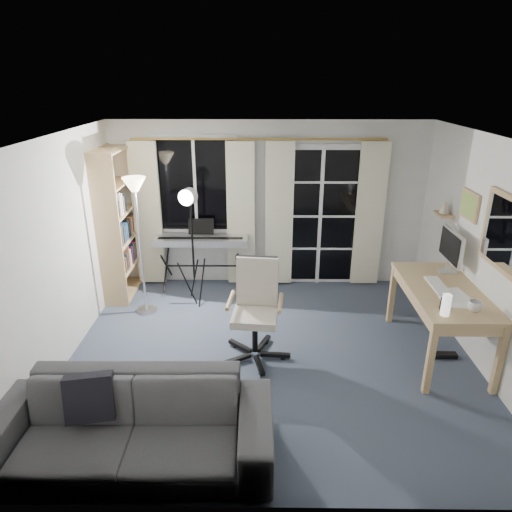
{
  "coord_description": "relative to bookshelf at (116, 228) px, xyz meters",
  "views": [
    {
      "loc": [
        -0.11,
        -4.43,
        2.95
      ],
      "look_at": [
        -0.16,
        0.35,
        1.06
      ],
      "focal_mm": 32.0,
      "sensor_mm": 36.0,
      "label": 1
    }
  ],
  "objects": [
    {
      "name": "office_chair",
      "position": [
        1.97,
        -1.52,
        -0.34
      ],
      "size": [
        0.75,
        0.77,
        1.11
      ],
      "rotation": [
        0.0,
        0.0,
        -0.1
      ],
      "color": "black",
      "rests_on": "floor"
    },
    {
      "name": "framed_print",
      "position": [
        4.36,
        -1.02,
        0.61
      ],
      "size": [
        0.03,
        0.42,
        0.32
      ],
      "color": "tan",
      "rests_on": "floor"
    },
    {
      "name": "curtains",
      "position": [
        1.99,
        0.31,
        0.11
      ],
      "size": [
        3.6,
        0.07,
        2.13
      ],
      "color": "gold",
      "rests_on": "floor"
    },
    {
      "name": "bookshelf",
      "position": [
        0.0,
        0.0,
        0.0
      ],
      "size": [
        0.34,
        0.97,
        2.08
      ],
      "rotation": [
        0.0,
        0.0,
        0.01
      ],
      "color": "tan",
      "rests_on": "floor"
    },
    {
      "name": "wall_mirror",
      "position": [
        4.35,
        -1.92,
        0.56
      ],
      "size": [
        0.04,
        0.94,
        0.74
      ],
      "color": "tan",
      "rests_on": "floor"
    },
    {
      "name": "desk_clutter",
      "position": [
        3.94,
        -1.76,
        -0.35
      ],
      "size": [
        0.48,
        0.92,
        1.02
      ],
      "rotation": [
        0.0,
        0.0,
        -0.01
      ],
      "color": "white",
      "rests_on": "desk"
    },
    {
      "name": "wall_shelf",
      "position": [
        4.29,
        -0.52,
        0.42
      ],
      "size": [
        0.16,
        0.3,
        0.18
      ],
      "color": "tan",
      "rests_on": "floor"
    },
    {
      "name": "french_door",
      "position": [
        2.88,
        0.4,
        0.04
      ],
      "size": [
        1.32,
        0.09,
        2.11
      ],
      "color": "white",
      "rests_on": "floor"
    },
    {
      "name": "window",
      "position": [
        1.08,
        0.4,
        0.51
      ],
      "size": [
        1.2,
        0.08,
        1.4
      ],
      "color": "white",
      "rests_on": "floor"
    },
    {
      "name": "keyboard_piano",
      "position": [
        1.16,
        0.13,
        -0.25
      ],
      "size": [
        1.35,
        0.66,
        0.98
      ],
      "rotation": [
        0.0,
        0.0,
        0.01
      ],
      "color": "black",
      "rests_on": "floor"
    },
    {
      "name": "torchiere_lamp",
      "position": [
        0.48,
        -0.58,
        0.47
      ],
      "size": [
        0.29,
        0.29,
        1.81
      ],
      "rotation": [
        0.0,
        0.0,
        -0.02
      ],
      "color": "#B2B2B7",
      "rests_on": "floor"
    },
    {
      "name": "monitor",
      "position": [
        4.2,
        -1.07,
        0.13
      ],
      "size": [
        0.19,
        0.58,
        0.51
      ],
      "rotation": [
        0.0,
        0.0,
        -0.01
      ],
      "color": "silver",
      "rests_on": "desk"
    },
    {
      "name": "studio_light",
      "position": [
        1.09,
        -0.35,
        0.35
      ],
      "size": [
        0.37,
        0.37,
        1.67
      ],
      "rotation": [
        0.0,
        0.0,
        -0.34
      ],
      "color": "black",
      "rests_on": "floor"
    },
    {
      "name": "desk",
      "position": [
        4.01,
        -1.52,
        -0.28
      ],
      "size": [
        0.76,
        1.51,
        0.81
      ],
      "rotation": [
        0.0,
        0.0,
        -0.01
      ],
      "color": "tan",
      "rests_on": "floor"
    },
    {
      "name": "floor",
      "position": [
        2.13,
        -1.57,
        -1.0
      ],
      "size": [
        4.5,
        4.0,
        0.02
      ],
      "primitive_type": "cube",
      "color": "#3C4657",
      "rests_on": "ground"
    },
    {
      "name": "mug",
      "position": [
        4.11,
        -2.02,
        -0.11
      ],
      "size": [
        0.13,
        0.11,
        0.13
      ],
      "primitive_type": "imported",
      "rotation": [
        0.0,
        0.0,
        -0.01
      ],
      "color": "silver",
      "rests_on": "desk"
    },
    {
      "name": "sofa",
      "position": [
        0.96,
        -3.12,
        -0.54
      ],
      "size": [
        2.3,
        0.7,
        0.9
      ],
      "rotation": [
        0.0,
        0.0,
        0.01
      ],
      "color": "#323134",
      "rests_on": "floor"
    }
  ]
}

